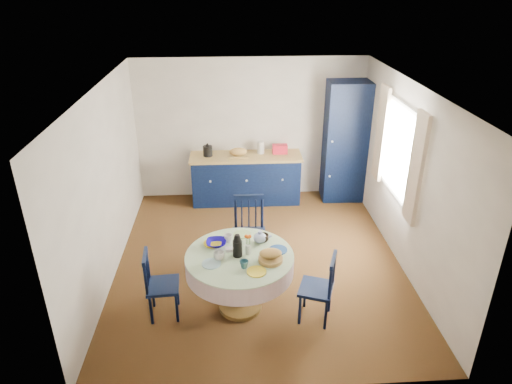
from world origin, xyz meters
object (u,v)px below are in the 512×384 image
dining_table (240,264)px  mug_b (244,264)px  mug_d (228,238)px  pantry_cabinet (346,142)px  chair_left (160,284)px  mug_a (219,256)px  mug_c (264,238)px  chair_far (249,232)px  kitchen_counter (246,177)px  chair_right (319,287)px  cobalt_bowl (216,243)px

dining_table → mug_b: bearing=-82.4°
dining_table → mug_d: bearing=114.7°
mug_d → pantry_cabinet: bearing=52.3°
chair_left → mug_b: chair_left is taller
mug_a → mug_c: 0.65m
dining_table → chair_left: size_ratio=1.46×
mug_c → mug_a: bearing=-147.0°
chair_far → mug_a: bearing=-110.2°
dining_table → chair_far: bearing=81.0°
mug_a → pantry_cabinet: bearing=54.5°
mug_a → mug_d: 0.39m
kitchen_counter → chair_right: (0.72, -3.21, -0.00)m
kitchen_counter → mug_d: 2.70m
chair_left → mug_c: (1.25, 0.34, 0.38)m
dining_table → mug_c: (0.30, 0.28, 0.17)m
chair_far → mug_c: size_ratio=8.06×
mug_d → mug_a: bearing=-106.1°
mug_c → mug_d: 0.44m
pantry_cabinet → mug_a: 3.78m
mug_d → kitchen_counter: bearing=83.0°
kitchen_counter → chair_far: 2.02m
pantry_cabinet → dining_table: 3.60m
chair_left → mug_d: bearing=-70.4°
kitchen_counter → mug_d: size_ratio=18.42×
chair_right → mug_a: size_ratio=6.98×
cobalt_bowl → mug_a: bearing=-83.0°
mug_b → mug_c: bearing=63.9°
chair_left → mug_b: bearing=-105.3°
mug_c → cobalt_bowl: size_ratio=0.52×
chair_right → mug_c: chair_right is taller
kitchen_counter → dining_table: 2.97m
chair_left → pantry_cabinet: bearing=-47.6°
dining_table → mug_d: (-0.14, 0.30, 0.17)m
mug_a → mug_d: mug_a is taller
chair_left → mug_c: bearing=-78.9°
pantry_cabinet → chair_right: pantry_cabinet is taller
dining_table → chair_left: 0.98m
mug_d → dining_table: bearing=-65.3°
mug_c → chair_left: bearing=-164.8°
chair_far → dining_table: bearing=-98.0°
mug_d → mug_c: bearing=-2.5°
mug_b → cobalt_bowl: mug_b is taller
pantry_cabinet → mug_c: size_ratio=16.87×
kitchen_counter → mug_d: bearing=-96.7°
dining_table → chair_right: 0.96m
chair_right → kitchen_counter: bearing=-147.2°
chair_right → mug_a: (-1.15, 0.17, 0.37)m
cobalt_bowl → chair_left: bearing=-156.5°
chair_far → mug_a: chair_far is taller
dining_table → mug_b: (0.03, -0.26, 0.17)m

